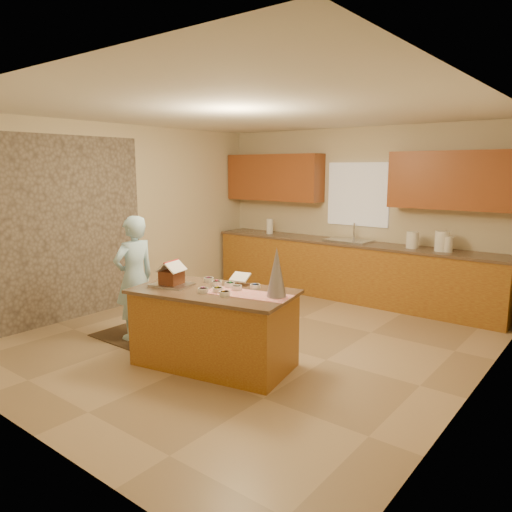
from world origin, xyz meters
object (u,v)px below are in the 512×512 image
object	(u,v)px
boy	(135,278)
tinsel_tree	(277,272)
island_base	(214,329)
gingerbread_house	(172,275)

from	to	relation	value
boy	tinsel_tree	bearing A→B (deg)	98.54
island_base	boy	xyz separation A→B (m)	(-1.31, 0.02, 0.37)
boy	gingerbread_house	size ratio (longest dim) A/B	5.11
gingerbread_house	boy	bearing A→B (deg)	169.32
island_base	boy	distance (m)	1.36
boy	gingerbread_house	world-z (taller)	boy
island_base	tinsel_tree	bearing A→B (deg)	3.67
island_base	boy	size ratio (longest dim) A/B	1.07
island_base	tinsel_tree	world-z (taller)	tinsel_tree
island_base	gingerbread_house	xyz separation A→B (m)	(-0.47, -0.14, 0.55)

